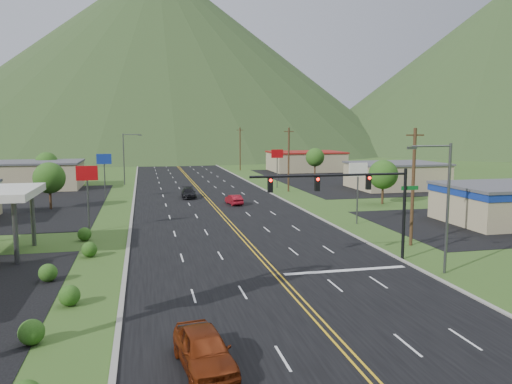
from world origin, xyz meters
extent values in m
plane|color=#33501C|center=(0.00, 0.00, 0.00)|extent=(500.00, 500.00, 0.00)
cube|color=black|center=(0.00, 0.00, 0.00)|extent=(20.00, 460.00, 0.04)
cube|color=gray|center=(-10.15, 0.00, 0.00)|extent=(0.30, 460.00, 0.14)
cylinder|color=black|center=(10.50, 14.00, 3.50)|extent=(0.24, 0.24, 7.00)
cylinder|color=black|center=(4.50, 14.00, 6.60)|extent=(12.00, 0.18, 0.18)
cube|color=#0C591E|center=(10.90, 14.00, 5.50)|extent=(1.40, 0.06, 0.30)
cube|color=black|center=(7.50, 14.00, 6.00)|extent=(0.35, 0.28, 1.05)
sphere|color=#FF0C05|center=(7.50, 13.82, 6.35)|extent=(0.22, 0.22, 0.22)
cube|color=black|center=(3.50, 14.00, 6.00)|extent=(0.35, 0.28, 1.05)
sphere|color=#FF0C05|center=(3.50, 13.82, 6.35)|extent=(0.22, 0.22, 0.22)
cube|color=black|center=(0.00, 14.00, 6.00)|extent=(0.35, 0.28, 1.05)
sphere|color=#FF0C05|center=(0.00, 13.82, 6.35)|extent=(0.22, 0.22, 0.22)
cylinder|color=#59595E|center=(11.50, 10.00, 4.50)|extent=(0.20, 0.20, 9.00)
cylinder|color=#59595E|center=(10.06, 10.00, 8.80)|extent=(2.88, 0.12, 0.12)
cube|color=#59595E|center=(8.62, 10.00, 8.70)|extent=(0.60, 0.25, 0.18)
cylinder|color=#59595E|center=(-12.00, 70.00, 4.50)|extent=(0.20, 0.20, 9.00)
cylinder|color=#59595E|center=(-10.56, 70.00, 8.80)|extent=(2.88, 0.12, 0.12)
cube|color=#59595E|center=(-9.12, 70.00, 8.70)|extent=(0.60, 0.25, 0.18)
cylinder|color=#59595E|center=(-18.00, 19.00, 2.50)|extent=(0.36, 0.36, 5.00)
cylinder|color=#59595E|center=(-18.00, 25.00, 2.50)|extent=(0.36, 0.36, 5.00)
cube|color=tan|center=(-28.00, 68.00, 2.10)|extent=(18.00, 11.00, 4.20)
cube|color=#4C4C51|center=(-28.00, 68.00, 4.35)|extent=(18.40, 11.40, 0.30)
cube|color=tan|center=(32.00, 55.00, 2.00)|extent=(14.00, 11.00, 4.00)
cube|color=#4C4C51|center=(32.00, 55.00, 4.15)|extent=(14.40, 11.40, 0.30)
cube|color=tan|center=(28.00, 90.00, 2.10)|extent=(16.00, 12.00, 4.20)
cube|color=maroon|center=(28.00, 90.00, 4.35)|extent=(16.40, 12.40, 0.30)
cylinder|color=#59595E|center=(-14.00, 30.00, 2.50)|extent=(0.16, 0.16, 5.00)
cube|color=#A8090E|center=(-14.00, 30.00, 5.70)|extent=(2.00, 0.18, 1.40)
cylinder|color=#59595E|center=(-14.00, 52.00, 2.50)|extent=(0.16, 0.16, 5.00)
cube|color=navy|center=(-14.00, 52.00, 5.70)|extent=(2.00, 0.18, 1.40)
cylinder|color=#59595E|center=(13.00, 28.00, 2.50)|extent=(0.16, 0.16, 5.00)
cube|color=white|center=(13.00, 28.00, 5.70)|extent=(2.00, 0.18, 1.40)
cylinder|color=#59595E|center=(13.00, 60.00, 2.50)|extent=(0.16, 0.16, 5.00)
cube|color=#A8090E|center=(13.00, 60.00, 5.70)|extent=(2.00, 0.18, 1.40)
cylinder|color=#382314|center=(-20.00, 45.00, 1.50)|extent=(0.30, 0.30, 3.00)
sphere|color=#244F16|center=(-20.00, 45.00, 3.90)|extent=(3.84, 3.84, 3.84)
cylinder|color=#382314|center=(-25.00, 72.00, 1.50)|extent=(0.30, 0.30, 3.00)
sphere|color=#244F16|center=(-25.00, 72.00, 3.90)|extent=(3.84, 3.84, 3.84)
cylinder|color=#382314|center=(22.00, 40.00, 1.50)|extent=(0.30, 0.30, 3.00)
sphere|color=#244F16|center=(22.00, 40.00, 3.90)|extent=(3.84, 3.84, 3.84)
cylinder|color=#382314|center=(26.00, 78.00, 1.50)|extent=(0.30, 0.30, 3.00)
sphere|color=#244F16|center=(26.00, 78.00, 3.90)|extent=(3.84, 3.84, 3.84)
cylinder|color=#382314|center=(13.50, 18.00, 5.00)|extent=(0.28, 0.28, 10.00)
cube|color=#382314|center=(13.50, 18.00, 9.40)|extent=(1.60, 0.12, 0.12)
cylinder|color=#382314|center=(13.50, 55.00, 5.00)|extent=(0.28, 0.28, 10.00)
cube|color=#382314|center=(13.50, 55.00, 9.40)|extent=(1.60, 0.12, 0.12)
cylinder|color=#382314|center=(13.50, 95.00, 5.00)|extent=(0.28, 0.28, 10.00)
cube|color=#382314|center=(13.50, 95.00, 9.40)|extent=(1.60, 0.12, 0.12)
cylinder|color=#382314|center=(13.50, 135.00, 5.00)|extent=(0.28, 0.28, 10.00)
cube|color=#382314|center=(13.50, 135.00, 9.40)|extent=(1.60, 0.12, 0.12)
cone|color=#223B1A|center=(0.00, 220.00, 42.50)|extent=(220.00, 220.00, 85.00)
cone|color=#223B1A|center=(147.84, 176.19, 35.00)|extent=(180.00, 180.00, 70.00)
imported|color=maroon|center=(-6.45, -0.19, 0.84)|extent=(2.61, 5.15, 1.68)
imported|color=black|center=(-2.50, 51.06, 0.70)|extent=(2.06, 4.85, 1.39)
imported|color=maroon|center=(2.71, 43.54, 0.65)|extent=(1.87, 4.07, 1.29)
camera|label=1|loc=(-8.70, -19.87, 10.05)|focal=35.00mm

